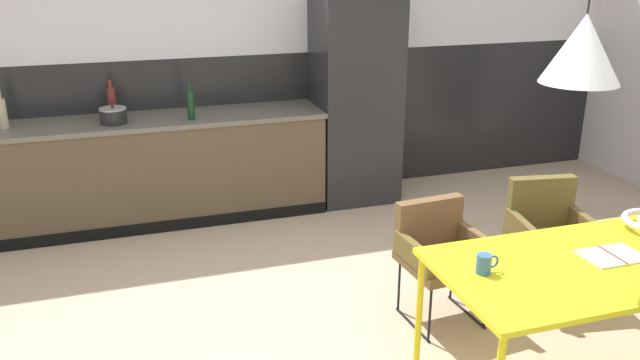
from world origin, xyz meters
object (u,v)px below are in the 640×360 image
Objects in this scene: dining_table at (613,266)px; bottle_wine_green at (112,101)px; mug_dark_espresso at (484,264)px; armchair_far_side at (438,245)px; pendant_lamp_over_table_near at (583,49)px; armchair_by_stool at (547,224)px; bottle_spice_small at (2,112)px; bottle_oil_tall at (191,104)px; open_book at (612,256)px; refrigerator_column at (355,101)px; cooking_pot at (113,116)px.

dining_table is 3.98m from bottle_wine_green.
mug_dark_espresso is 3.53m from bottle_wine_green.
pendant_lamp_over_table_near is at bearing 94.68° from armchair_far_side.
bottle_spice_small is at bearing -21.67° from armchair_by_stool.
mug_dark_espresso reaches higher than dining_table.
dining_table is at bearing -58.46° from bottle_oil_tall.
bottle_spice_small reaches higher than open_book.
dining_table is 15.49× the size of mug_dark_espresso.
mug_dark_espresso is at bearing -98.45° from refrigerator_column.
cooking_pot is (-2.70, 2.00, 0.46)m from armchair_by_stool.
bottle_oil_tall is at bearing 121.54° from dining_table.
cooking_pot reaches higher than armchair_far_side.
bottle_wine_green is (-1.66, 3.10, 0.24)m from mug_dark_espresso.
bottle_spice_small is (-3.21, 3.05, 0.33)m from dining_table.
mug_dark_espresso is 3.90m from bottle_spice_small.
mug_dark_espresso is (-0.44, -2.96, -0.13)m from refrigerator_column.
dining_table is at bearing -84.78° from refrigerator_column.
open_book is at bearing 2.86° from pendant_lamp_over_table_near.
bottle_wine_green reaches higher than dining_table.
armchair_by_stool is at bearing -43.02° from bottle_oil_tall.
pendant_lamp_over_table_near is (1.40, -2.88, 0.79)m from bottle_oil_tall.
bottle_spice_small reaches higher than dining_table.
refrigerator_column is 6.14× the size of open_book.
cooking_pot is 0.69× the size of bottle_wine_green.
bottle_wine_green is at bearing 127.10° from open_book.
armchair_by_stool is at bearing 71.25° from open_book.
bottle_spice_small reaches higher than bottle_wine_green.
mug_dark_espresso is at bearing 71.80° from armchair_far_side.
cooking_pot is at bearing 128.99° from dining_table.
open_book is 3.38m from bottle_oil_tall.
bottle_wine_green is (-2.70, 2.23, 0.53)m from armchair_by_stool.
bottle_wine_green reaches higher than cooking_pot.
pendant_lamp_over_table_near is (2.83, -3.05, 0.79)m from bottle_spice_small.
bottle_wine_green reaches higher than open_book.
refrigerator_column reaches higher than armchair_by_stool.
armchair_far_side is (-0.24, -2.14, -0.44)m from refrigerator_column.
mug_dark_espresso reaches higher than armchair_far_side.
armchair_far_side is 0.79× the size of pendant_lamp_over_table_near.
dining_table is at bearing 80.88° from armchair_by_stool.
mug_dark_espresso is (-1.03, -0.87, 0.29)m from armchair_by_stool.
armchair_by_stool is 2.58× the size of bottle_wine_green.
dining_table is 6.10× the size of open_book.
bottle_spice_small is at bearing 179.54° from refrigerator_column.
bottle_spice_small is 4.24m from pendant_lamp_over_table_near.
pendant_lamp_over_table_near reaches higher than mug_dark_espresso.
refrigerator_column is 3.16m from pendant_lamp_over_table_near.
refrigerator_column reaches higher than open_book.
armchair_far_side is 0.95× the size of armchair_by_stool.
open_book is 1.13m from pendant_lamp_over_table_near.
armchair_by_stool is 4.14m from bottle_spice_small.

